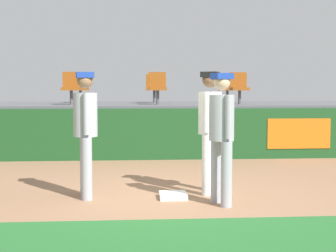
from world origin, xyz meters
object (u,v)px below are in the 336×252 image
(seat_front_right, at_px, (239,86))
(seat_back_right, at_px, (227,87))
(first_base, at_px, (173,196))
(seat_back_center, at_px, (154,87))
(seat_front_center, at_px, (158,86))
(player_coach_visitor, at_px, (85,125))
(seat_front_left, at_px, (72,86))
(seat_back_left, at_px, (81,87))
(player_fielder_home, at_px, (210,123))
(player_runner_visitor, at_px, (222,129))

(seat_front_right, bearing_deg, seat_back_right, 89.02)
(first_base, relative_size, seat_back_center, 0.48)
(seat_front_center, bearing_deg, seat_back_right, 39.68)
(seat_back_right, bearing_deg, player_coach_visitor, -115.97)
(seat_back_right, distance_m, seat_front_left, 4.73)
(seat_back_left, height_order, seat_front_left, same)
(player_fielder_home, xyz_separation_m, seat_back_left, (-2.68, 7.05, 0.62))
(seat_back_right, xyz_separation_m, seat_front_left, (-4.37, -1.80, 0.00))
(first_base, bearing_deg, player_runner_visitor, -35.16)
(seat_back_center, bearing_deg, seat_back_right, -0.01)
(seat_back_right, height_order, seat_back_left, same)
(player_runner_visitor, xyz_separation_m, player_coach_visitor, (-1.92, 0.59, 0.02))
(player_coach_visitor, height_order, seat_back_right, seat_back_right)
(player_fielder_home, height_order, seat_front_right, seat_front_right)
(seat_back_left, bearing_deg, player_fielder_home, -69.15)
(seat_back_left, relative_size, seat_front_center, 1.00)
(player_runner_visitor, relative_size, player_coach_visitor, 0.98)
(seat_back_center, bearing_deg, player_fielder_home, -85.69)
(seat_back_left, height_order, seat_back_center, same)
(seat_front_center, bearing_deg, seat_back_left, 140.11)
(player_fielder_home, bearing_deg, seat_front_right, -174.98)
(player_fielder_home, distance_m, seat_front_left, 5.95)
(first_base, bearing_deg, seat_front_left, 110.85)
(player_fielder_home, height_order, seat_back_center, seat_back_center)
(player_runner_visitor, bearing_deg, player_coach_visitor, -122.77)
(player_coach_visitor, relative_size, seat_front_left, 2.21)
(player_runner_visitor, bearing_deg, seat_front_center, 169.61)
(player_fielder_home, bearing_deg, player_runner_visitor, 24.36)
(player_fielder_home, bearing_deg, first_base, -38.69)
(player_fielder_home, height_order, seat_back_right, seat_back_right)
(player_coach_visitor, distance_m, seat_front_center, 5.64)
(player_fielder_home, xyz_separation_m, player_coach_visitor, (-1.89, -0.20, -0.01))
(seat_back_center, bearing_deg, seat_front_center, -89.94)
(player_coach_visitor, height_order, seat_back_left, seat_back_left)
(seat_front_center, distance_m, seat_front_left, 2.20)
(first_base, relative_size, seat_front_center, 0.48)
(seat_front_center, relative_size, seat_front_right, 1.00)
(seat_front_center, height_order, seat_front_left, same)
(player_fielder_home, bearing_deg, seat_back_right, -171.03)
(player_coach_visitor, xyz_separation_m, seat_back_left, (-0.80, 7.24, 0.63))
(player_runner_visitor, relative_size, seat_front_right, 2.18)
(seat_front_center, bearing_deg, seat_front_left, 179.99)
(seat_front_center, height_order, seat_back_center, same)
(seat_back_right, bearing_deg, seat_back_center, 179.99)
(first_base, distance_m, seat_front_center, 5.83)
(seat_back_left, bearing_deg, seat_back_center, 0.00)
(player_fielder_home, distance_m, seat_back_left, 7.57)
(player_fielder_home, xyz_separation_m, seat_front_center, (-0.53, 5.25, 0.62))
(seat_front_left, distance_m, seat_front_right, 4.34)
(player_fielder_home, bearing_deg, seat_front_left, -130.44)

